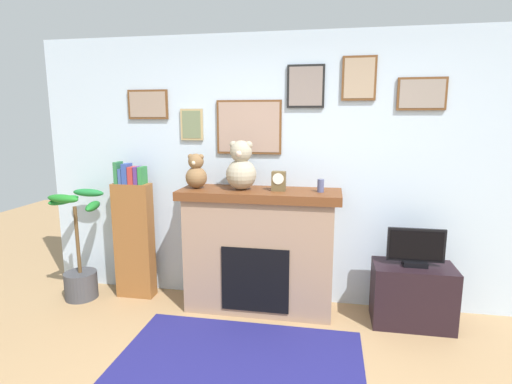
{
  "coord_description": "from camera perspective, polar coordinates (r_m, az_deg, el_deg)",
  "views": [
    {
      "loc": [
        0.31,
        -1.9,
        1.81
      ],
      "look_at": [
        -0.35,
        1.7,
        1.14
      ],
      "focal_mm": 28.25,
      "sensor_mm": 36.0,
      "label": 1
    }
  ],
  "objects": [
    {
      "name": "area_rug",
      "position": [
        3.3,
        -2.49,
        -22.86
      ],
      "size": [
        1.86,
        1.2,
        0.01
      ],
      "primitive_type": "cube",
      "color": "navy",
      "rests_on": "ground_plane"
    },
    {
      "name": "bookshelf",
      "position": [
        4.29,
        -16.89,
        -5.9
      ],
      "size": [
        0.38,
        0.16,
        1.39
      ],
      "color": "brown",
      "rests_on": "ground_plane"
    },
    {
      "name": "teddy_bear_grey",
      "position": [
        3.83,
        -8.47,
        2.72
      ],
      "size": [
        0.2,
        0.2,
        0.33
      ],
      "color": "brown",
      "rests_on": "fireplace"
    },
    {
      "name": "television",
      "position": [
        3.79,
        21.68,
        -7.45
      ],
      "size": [
        0.48,
        0.14,
        0.34
      ],
      "color": "black",
      "rests_on": "tv_stand"
    },
    {
      "name": "candle_jar",
      "position": [
        3.64,
        9.14,
        0.89
      ],
      "size": [
        0.06,
        0.06,
        0.12
      ],
      "primitive_type": "cylinder",
      "color": "#4C517A",
      "rests_on": "fireplace"
    },
    {
      "name": "back_wall",
      "position": [
        3.95,
        5.78,
        2.96
      ],
      "size": [
        5.2,
        0.15,
        2.6
      ],
      "color": "silver",
      "rests_on": "ground_plane"
    },
    {
      "name": "mantel_clock",
      "position": [
        3.66,
        3.24,
        1.56
      ],
      "size": [
        0.13,
        0.09,
        0.18
      ],
      "color": "brown",
      "rests_on": "fireplace"
    },
    {
      "name": "tv_stand",
      "position": [
        3.94,
        21.25,
        -13.4
      ],
      "size": [
        0.69,
        0.4,
        0.55
      ],
      "primitive_type": "cube",
      "color": "black",
      "rests_on": "ground_plane"
    },
    {
      "name": "potted_plant",
      "position": [
        4.5,
        -23.66,
        -8.83
      ],
      "size": [
        0.49,
        0.49,
        1.1
      ],
      "color": "#3F3F44",
      "rests_on": "ground_plane"
    },
    {
      "name": "fireplace",
      "position": [
        3.86,
        0.51,
        -8.13
      ],
      "size": [
        1.49,
        0.53,
        1.16
      ],
      "color": "#9A7961",
      "rests_on": "ground_plane"
    },
    {
      "name": "teddy_bear_tan",
      "position": [
        3.7,
        -2.12,
        3.46
      ],
      "size": [
        0.28,
        0.28,
        0.45
      ],
      "color": "tan",
      "rests_on": "fireplace"
    }
  ]
}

